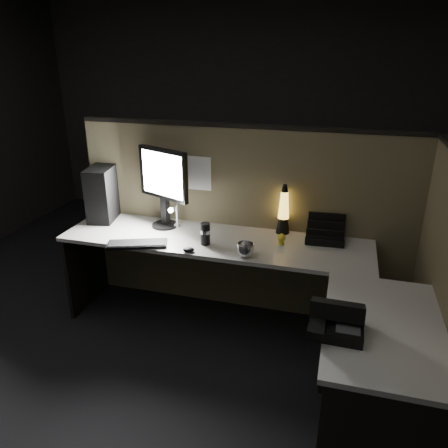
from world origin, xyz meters
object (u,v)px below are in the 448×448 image
(monitor, at_px, (163,180))
(desk_phone, at_px, (336,320))
(lava_lamp, at_px, (284,213))
(pc_tower, at_px, (104,192))
(keyboard, at_px, (137,244))

(monitor, height_order, desk_phone, monitor)
(lava_lamp, bearing_deg, desk_phone, -69.51)
(pc_tower, xyz_separation_m, lava_lamp, (1.47, 0.06, -0.06))
(pc_tower, bearing_deg, lava_lamp, -8.80)
(monitor, height_order, keyboard, monitor)
(monitor, bearing_deg, pc_tower, -161.70)
(pc_tower, distance_m, keyboard, 0.71)
(pc_tower, relative_size, lava_lamp, 1.13)
(pc_tower, bearing_deg, keyboard, -53.10)
(pc_tower, xyz_separation_m, monitor, (0.55, -0.05, 0.16))
(monitor, relative_size, keyboard, 1.47)
(keyboard, bearing_deg, pc_tower, 117.76)
(keyboard, height_order, desk_phone, desk_phone)
(keyboard, distance_m, desk_phone, 1.55)
(monitor, bearing_deg, lava_lamp, 29.80)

